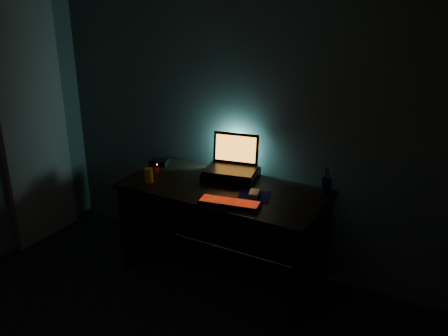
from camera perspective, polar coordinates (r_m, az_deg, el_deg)
name	(u,v)px	position (r m, az deg, el deg)	size (l,w,h in m)	color
room	(40,213)	(2.30, -20.26, -4.85)	(3.50, 4.00, 2.50)	black
desk	(227,216)	(3.81, 0.32, -5.49)	(1.50, 0.70, 0.75)	black
curtain	(31,111)	(4.44, -21.16, 6.11)	(0.06, 0.65, 2.30)	#B9B594
riser	(231,174)	(3.81, 0.79, -0.73)	(0.40, 0.30, 0.06)	black
laptop	(233,161)	(3.82, 1.02, 0.79)	(0.42, 0.35, 0.26)	black
keyboard	(229,203)	(3.39, 0.63, -3.98)	(0.44, 0.21, 0.03)	black
mousepad	(254,196)	(3.51, 3.46, -3.24)	(0.22, 0.20, 0.00)	#0D0F5F
mouse	(254,194)	(3.51, 3.46, -2.96)	(0.07, 0.11, 0.03)	gray
pen_cup	(326,185)	(3.64, 11.59, -1.95)	(0.07, 0.07, 0.10)	black
juice_glass	(149,175)	(3.76, -8.61, -0.84)	(0.06, 0.06, 0.11)	orange
router	(159,162)	(4.10, -7.40, 0.66)	(0.16, 0.14, 0.05)	black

